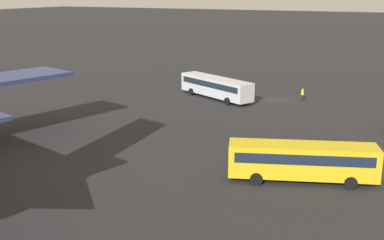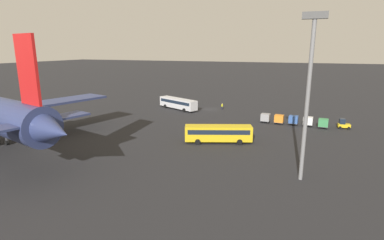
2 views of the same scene
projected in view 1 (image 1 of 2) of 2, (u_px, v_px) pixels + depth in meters
The scene contains 4 objects.
ground_plane at pixel (276, 100), 68.23m from camera, with size 600.00×600.00×0.00m, color #232326.
shuttle_bus_near at pixel (216, 86), 68.62m from camera, with size 12.79×7.92×3.01m.
shuttle_bus_far at pixel (302, 159), 38.80m from camera, with size 12.00×6.49×3.09m.
worker_person at pixel (302, 95), 67.36m from camera, with size 0.38×0.38×1.74m.
Camera 1 is at (-19.28, 64.86, 15.06)m, focal length 45.00 mm.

